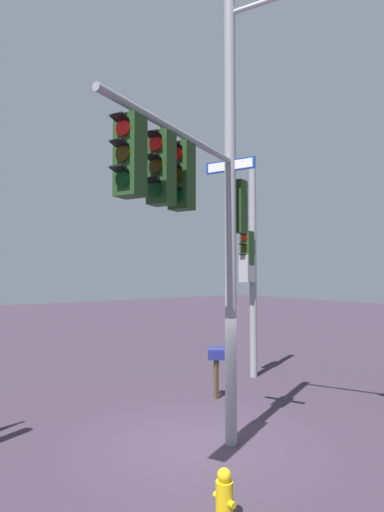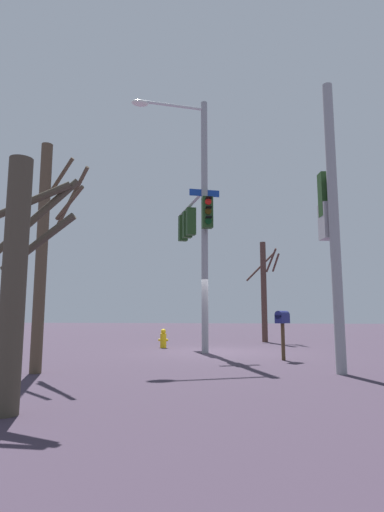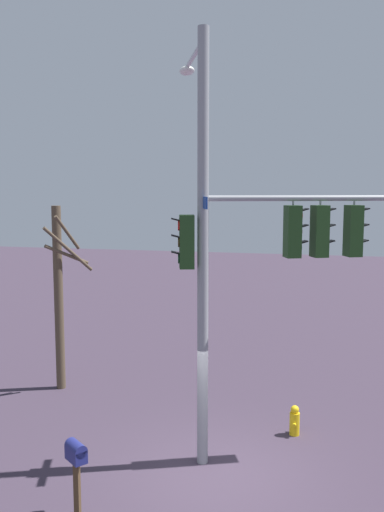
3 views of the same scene
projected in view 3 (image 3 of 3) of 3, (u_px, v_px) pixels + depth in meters
ground_plane at (219, 474)px, 11.22m from camera, size 80.00×80.00×0.00m
main_signal_pole_assembly at (245, 230)px, 11.35m from camera, size 3.06×4.85×9.06m
fire_hydrant at (295, 421)px, 12.99m from camera, size 0.38×0.24×0.73m
mailbox at (76, 458)px, 9.64m from camera, size 0.46×0.49×1.41m
bare_tree_corner at (59, 294)px, 15.75m from camera, size 1.35×1.18×5.41m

